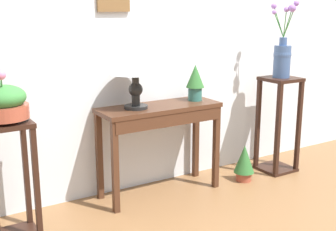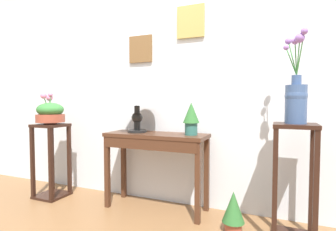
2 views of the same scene
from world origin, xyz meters
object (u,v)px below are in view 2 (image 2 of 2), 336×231
flower_vase_tall_right (296,97)px  potted_plant_floor (233,210)px  pedestal_stand_right (294,182)px  planter_bowl_wide_left (50,113)px  pedestal_stand_left (51,161)px  table_lamp (137,96)px  console_table (155,147)px  potted_plant_on_console (191,117)px

flower_vase_tall_right → potted_plant_floor: size_ratio=2.04×
pedestal_stand_right → planter_bowl_wide_left: bearing=-179.3°
pedestal_stand_right → potted_plant_floor: bearing=-173.7°
pedestal_stand_left → pedestal_stand_right: (2.42, 0.03, 0.04)m
pedestal_stand_left → flower_vase_tall_right: flower_vase_tall_right is taller
table_lamp → planter_bowl_wide_left: 1.03m
planter_bowl_wide_left → pedestal_stand_right: size_ratio=0.39×
planter_bowl_wide_left → potted_plant_floor: 2.13m
planter_bowl_wide_left → pedestal_stand_left: bearing=23.8°
flower_vase_tall_right → potted_plant_floor: bearing=-173.9°
console_table → flower_vase_tall_right: bearing=-4.8°
table_lamp → pedestal_stand_right: table_lamp is taller
pedestal_stand_left → pedestal_stand_right: 2.43m
planter_bowl_wide_left → potted_plant_on_console: bearing=5.9°
pedestal_stand_right → potted_plant_on_console: bearing=171.4°
table_lamp → pedestal_stand_right: 1.58m
potted_plant_on_console → planter_bowl_wide_left: (-1.57, -0.16, 0.02)m
table_lamp → potted_plant_on_console: (0.56, 0.01, -0.20)m
pedestal_stand_left → planter_bowl_wide_left: bearing=-156.2°
potted_plant_floor → potted_plant_on_console: bearing=156.9°
flower_vase_tall_right → potted_plant_floor: flower_vase_tall_right is taller
potted_plant_on_console → pedestal_stand_right: (0.86, -0.13, -0.47)m
console_table → potted_plant_on_console: (0.35, 0.03, 0.30)m
pedestal_stand_left → planter_bowl_wide_left: planter_bowl_wide_left is taller
potted_plant_on_console → pedestal_stand_left: potted_plant_on_console is taller
flower_vase_tall_right → potted_plant_floor: 1.01m
console_table → table_lamp: size_ratio=1.99×
console_table → potted_plant_floor: bearing=-10.8°
potted_plant_on_console → planter_bowl_wide_left: size_ratio=0.87×
pedestal_stand_left → potted_plant_floor: (1.99, -0.02, -0.23)m
table_lamp → planter_bowl_wide_left: table_lamp is taller
table_lamp → potted_plant_on_console: size_ratio=1.67×
pedestal_stand_right → pedestal_stand_left: bearing=-179.3°
planter_bowl_wide_left → flower_vase_tall_right: (2.43, 0.03, 0.16)m
console_table → pedestal_stand_left: pedestal_stand_left is taller
potted_plant_on_console → pedestal_stand_left: 1.66m
table_lamp → flower_vase_tall_right: (1.42, -0.12, -0.02)m
potted_plant_on_console → pedestal_stand_right: 0.99m
table_lamp → console_table: bearing=-5.8°
planter_bowl_wide_left → pedestal_stand_right: bearing=0.7°
pedestal_stand_right → flower_vase_tall_right: (-0.00, -0.00, 0.65)m
potted_plant_on_console → pedestal_stand_right: potted_plant_on_console is taller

